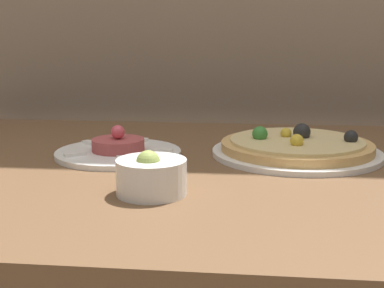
# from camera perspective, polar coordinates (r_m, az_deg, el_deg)

# --- Properties ---
(dining_table) EXTENTS (1.39, 0.87, 0.73)m
(dining_table) POSITION_cam_1_polar(r_m,az_deg,el_deg) (0.98, 1.12, -7.13)
(dining_table) COLOR brown
(dining_table) RESTS_ON ground_plane
(pizza_plate) EXTENTS (0.32, 0.32, 0.06)m
(pizza_plate) POSITION_cam_1_polar(r_m,az_deg,el_deg) (1.04, 11.09, -0.37)
(pizza_plate) COLOR white
(pizza_plate) RESTS_ON dining_table
(tartare_plate) EXTENTS (0.24, 0.24, 0.06)m
(tartare_plate) POSITION_cam_1_polar(r_m,az_deg,el_deg) (1.03, -7.87, -0.67)
(tartare_plate) COLOR white
(tartare_plate) RESTS_ON dining_table
(small_bowl) EXTENTS (0.10, 0.10, 0.07)m
(small_bowl) POSITION_cam_1_polar(r_m,az_deg,el_deg) (0.78, -4.38, -3.31)
(small_bowl) COLOR white
(small_bowl) RESTS_ON dining_table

